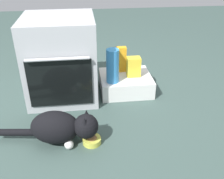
{
  "coord_description": "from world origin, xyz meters",
  "views": [
    {
      "loc": [
        0.18,
        -1.73,
        1.21
      ],
      "look_at": [
        0.38,
        -0.05,
        0.25
      ],
      "focal_mm": 40.83,
      "sensor_mm": 36.0,
      "label": 1
    }
  ],
  "objects": [
    {
      "name": "water_bottle",
      "position": [
        0.43,
        0.26,
        0.31
      ],
      "size": [
        0.11,
        0.11,
        0.3
      ],
      "primitive_type": "cylinder",
      "color": "#388CD1",
      "rests_on": "pantry_cabinet"
    },
    {
      "name": "snack_bag",
      "position": [
        0.63,
        0.35,
        0.25
      ],
      "size": [
        0.12,
        0.09,
        0.18
      ],
      "primitive_type": "cube",
      "color": "yellow",
      "rests_on": "pantry_cabinet"
    },
    {
      "name": "juice_carton",
      "position": [
        0.53,
        0.47,
        0.28
      ],
      "size": [
        0.09,
        0.06,
        0.24
      ],
      "primitive_type": "cube",
      "color": "orange",
      "rests_on": "pantry_cabinet"
    },
    {
      "name": "ground",
      "position": [
        0.0,
        0.0,
        0.0
      ],
      "size": [
        8.0,
        8.0,
        0.0
      ],
      "primitive_type": "plane",
      "color": "#384C47"
    },
    {
      "name": "pantry_cabinet",
      "position": [
        0.56,
        0.37,
        0.08
      ],
      "size": [
        0.47,
        0.41,
        0.16
      ],
      "primitive_type": "cube",
      "color": "white",
      "rests_on": "ground"
    },
    {
      "name": "oven",
      "position": [
        -0.01,
        0.35,
        0.36
      ],
      "size": [
        0.59,
        0.61,
        0.72
      ],
      "color": "#B7BABF",
      "rests_on": "ground"
    },
    {
      "name": "food_bowl",
      "position": [
        0.2,
        -0.35,
        0.03
      ],
      "size": [
        0.13,
        0.13,
        0.07
      ],
      "color": "#D1D14C",
      "rests_on": "ground"
    },
    {
      "name": "cat",
      "position": [
        0.0,
        -0.31,
        0.13
      ],
      "size": [
        0.72,
        0.28,
        0.25
      ],
      "rotation": [
        0.0,
        0.0,
        -0.18
      ],
      "color": "black",
      "rests_on": "ground"
    }
  ]
}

